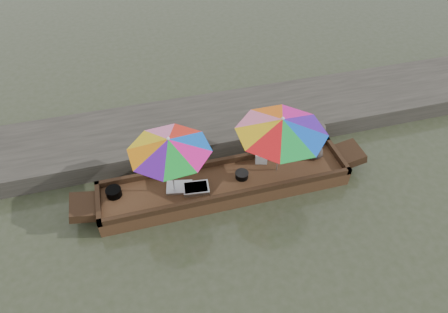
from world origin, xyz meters
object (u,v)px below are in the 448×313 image
object	(u,v)px
tray_crayfish	(196,188)
umbrella_stern	(280,145)
tray_scallop	(180,187)
charcoal_grill	(242,175)
umbrella_bow	(171,165)
supply_bag	(261,157)
boat_hull	(225,185)
cooking_pot	(114,192)
vendor	(318,141)

from	to	relation	value
tray_crayfish	umbrella_stern	world-z (taller)	umbrella_stern
tray_crayfish	tray_scallop	bearing A→B (deg)	158.21
charcoal_grill	umbrella_bow	xyz separation A→B (m)	(-1.57, 0.02, 0.71)
charcoal_grill	supply_bag	xyz separation A→B (m)	(0.60, 0.39, 0.06)
boat_hull	cooking_pot	world-z (taller)	cooking_pot
boat_hull	tray_crayfish	bearing A→B (deg)	-171.00
umbrella_bow	tray_scallop	bearing A→B (deg)	12.66
cooking_pot	umbrella_stern	bearing A→B (deg)	-3.26
charcoal_grill	vendor	size ratio (longest dim) A/B	0.29
cooking_pot	supply_bag	bearing A→B (deg)	2.56
boat_hull	tray_scallop	xyz separation A→B (m)	(-1.06, 0.03, 0.21)
cooking_pot	vendor	bearing A→B (deg)	-0.50
boat_hull	cooking_pot	size ratio (longest dim) A/B	16.88
charcoal_grill	supply_bag	bearing A→B (deg)	32.80
supply_bag	vendor	distance (m)	1.38
tray_crayfish	umbrella_stern	xyz separation A→B (m)	(1.96, 0.11, 0.73)
cooking_pot	tray_crayfish	xyz separation A→B (m)	(1.78, -0.33, -0.04)
cooking_pot	charcoal_grill	distance (m)	2.89
tray_crayfish	umbrella_stern	size ratio (longest dim) A/B	0.28
tray_crayfish	supply_bag	world-z (taller)	supply_bag
tray_crayfish	charcoal_grill	size ratio (longest dim) A/B	1.97
umbrella_bow	umbrella_stern	world-z (taller)	same
umbrella_stern	supply_bag	bearing A→B (deg)	124.98
cooking_pot	umbrella_stern	world-z (taller)	umbrella_stern
vendor	charcoal_grill	bearing A→B (deg)	3.00
tray_scallop	vendor	distance (m)	3.40
cooking_pot	umbrella_bow	size ratio (longest dim) A/B	0.19
cooking_pot	tray_scallop	xyz separation A→B (m)	(1.43, -0.19, -0.06)
umbrella_bow	umbrella_stern	size ratio (longest dim) A/B	0.87
boat_hull	umbrella_bow	distance (m)	1.51
umbrella_bow	supply_bag	bearing A→B (deg)	9.62
supply_bag	tray_crayfish	bearing A→B (deg)	-164.25
charcoal_grill	umbrella_bow	distance (m)	1.72
supply_bag	umbrella_stern	xyz separation A→B (m)	(0.26, -0.37, 0.65)
tray_scallop	umbrella_bow	distance (m)	0.76
supply_bag	boat_hull	bearing A→B (deg)	-159.71
charcoal_grill	umbrella_stern	bearing A→B (deg)	1.38
cooking_pot	charcoal_grill	size ratio (longest dim) A/B	1.16
tray_scallop	cooking_pot	bearing A→B (deg)	172.58
supply_bag	cooking_pot	bearing A→B (deg)	-177.44
vendor	cooking_pot	bearing A→B (deg)	-3.23
umbrella_stern	umbrella_bow	bearing A→B (deg)	180.00
tray_crayfish	vendor	bearing A→B (deg)	5.37
cooking_pot	tray_scallop	distance (m)	1.44
tray_crayfish	vendor	size ratio (longest dim) A/B	0.57
umbrella_bow	boat_hull	bearing A→B (deg)	0.00
tray_scallop	supply_bag	distance (m)	2.08
boat_hull	tray_scallop	distance (m)	1.08
charcoal_grill	vendor	distance (m)	1.98
cooking_pot	tray_scallop	world-z (taller)	cooking_pot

